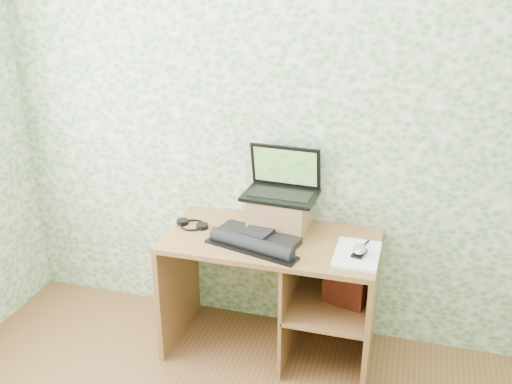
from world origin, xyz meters
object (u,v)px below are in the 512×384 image
(riser, at_px, (280,212))
(laptop, at_px, (282,184))
(desk, at_px, (285,279))
(keyboard, at_px, (255,240))
(notepad, at_px, (357,254))

(riser, xyz_separation_m, laptop, (0.00, 0.04, 0.16))
(desk, xyz_separation_m, laptop, (-0.06, 0.16, 0.53))
(desk, relative_size, keyboard, 2.19)
(riser, distance_m, laptop, 0.17)
(desk, relative_size, laptop, 2.80)
(desk, distance_m, riser, 0.39)
(laptop, bearing_deg, desk, -65.10)
(desk, distance_m, laptop, 0.56)
(desk, height_order, riser, riser)
(riser, height_order, notepad, riser)
(keyboard, height_order, notepad, keyboard)
(riser, bearing_deg, keyboard, -109.59)
(riser, height_order, keyboard, riser)
(laptop, bearing_deg, keyboard, -103.39)
(desk, bearing_deg, laptop, 111.57)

